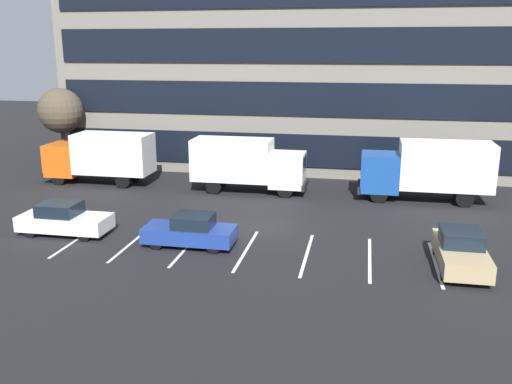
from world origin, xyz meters
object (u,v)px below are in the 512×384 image
object	(u,v)px
box_truck_white	(247,163)
sedan_white	(64,219)
bare_tree	(61,111)
box_truck_blue	(428,168)
sedan_navy	(190,231)
box_truck_orange	(101,155)
sedan_tan	(461,251)

from	to	relation	value
box_truck_white	sedan_white	distance (m)	12.36
sedan_white	bare_tree	xyz separation A→B (m)	(-7.58, 13.48, 3.75)
sedan_white	box_truck_blue	bearing A→B (deg)	28.48
bare_tree	box_truck_blue	bearing A→B (deg)	-7.66
box_truck_blue	sedan_navy	size ratio (longest dim) A/B	1.82
box_truck_orange	box_truck_blue	xyz separation A→B (m)	(21.39, -0.30, 0.10)
box_truck_blue	bare_tree	bearing A→B (deg)	172.34
box_truck_orange	bare_tree	world-z (taller)	bare_tree
sedan_navy	sedan_white	distance (m)	6.74
box_truck_white	bare_tree	xyz separation A→B (m)	(-14.78, 3.50, 2.60)
box_truck_blue	sedan_navy	distance (m)	15.70
box_truck_orange	box_truck_white	xyz separation A→B (m)	(10.19, -0.31, -0.02)
box_truck_orange	bare_tree	size ratio (longest dim) A/B	1.20
box_truck_blue	sedan_navy	xyz separation A→B (m)	(-11.67, -10.42, -1.31)
sedan_tan	sedan_white	distance (m)	18.78
box_truck_orange	sedan_white	world-z (taller)	box_truck_orange
sedan_white	bare_tree	bearing A→B (deg)	119.35
box_truck_orange	box_truck_white	size ratio (longest dim) A/B	1.01
sedan_navy	bare_tree	bearing A→B (deg)	135.80
box_truck_blue	sedan_white	xyz separation A→B (m)	(-18.40, -9.98, -1.28)
box_truck_orange	sedan_white	bearing A→B (deg)	-73.78
box_truck_blue	box_truck_white	world-z (taller)	box_truck_blue
box_truck_orange	sedan_navy	bearing A→B (deg)	-47.81
box_truck_blue	bare_tree	size ratio (longest dim) A/B	1.26
box_truck_blue	box_truck_white	size ratio (longest dim) A/B	1.07
sedan_tan	bare_tree	size ratio (longest dim) A/B	0.73
box_truck_blue	sedan_tan	size ratio (longest dim) A/B	1.73
box_truck_blue	sedan_tan	xyz separation A→B (m)	(0.36, -10.78, -1.28)
box_truck_white	box_truck_orange	bearing A→B (deg)	178.25
box_truck_orange	sedan_navy	distance (m)	14.52
box_truck_blue	sedan_navy	world-z (taller)	box_truck_blue
box_truck_orange	box_truck_white	bearing A→B (deg)	-1.75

